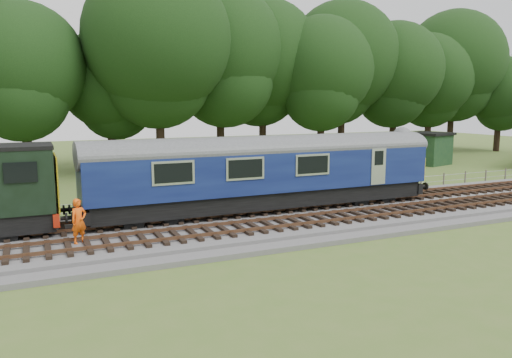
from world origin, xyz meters
name	(u,v)px	position (x,y,z in m)	size (l,w,h in m)	color
ground	(363,214)	(0.00, 0.00, 0.00)	(120.00, 120.00, 0.00)	#496927
ballast	(364,210)	(0.00, 0.00, 0.17)	(70.00, 7.00, 0.35)	#4C4C4F
track_north	(348,201)	(0.00, 1.40, 0.42)	(67.20, 2.40, 0.21)	black
track_south	(383,212)	(0.00, -1.60, 0.42)	(67.20, 2.40, 0.21)	black
fence	(319,199)	(0.00, 4.50, 0.00)	(64.00, 0.12, 1.00)	#6B6054
tree_line	(219,166)	(0.00, 22.00, 0.00)	(70.00, 8.00, 18.00)	black
dmu_railcar	(267,166)	(-4.95, 1.40, 2.61)	(18.05, 2.86, 3.88)	black
worker	(79,221)	(-14.22, -1.00, 1.23)	(0.64, 0.42, 1.76)	#FF580D
shed	(427,148)	(18.34, 15.01, 1.52)	(4.53, 4.53, 3.00)	#16311D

